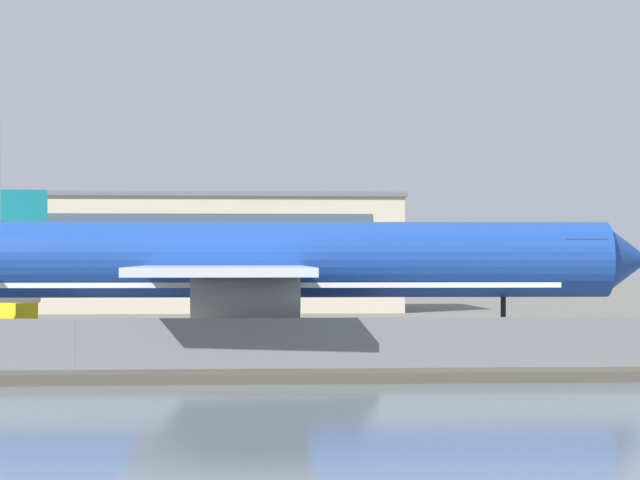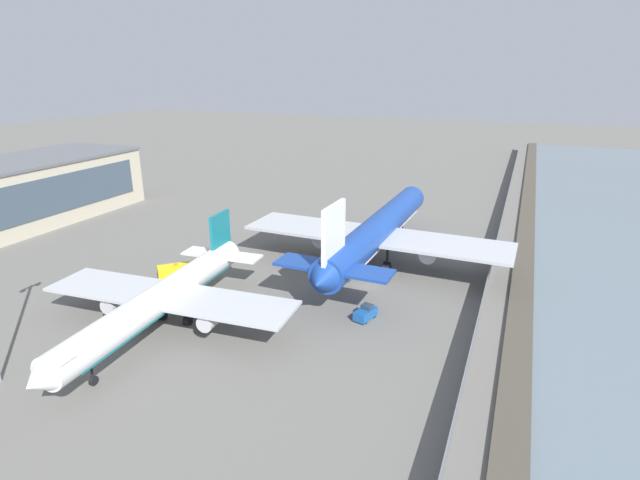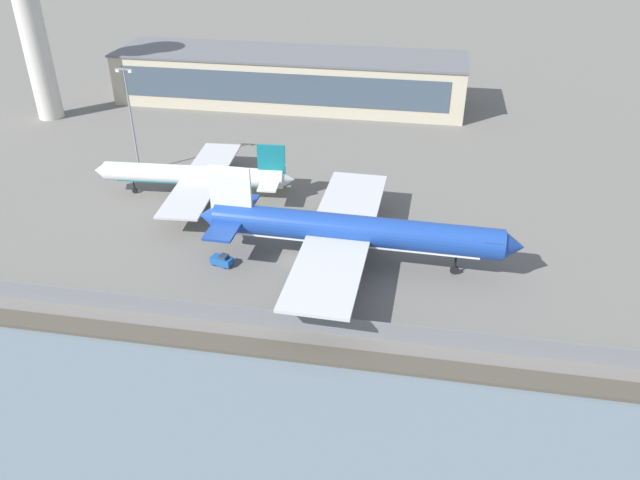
{
  "view_description": "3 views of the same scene",
  "coord_description": "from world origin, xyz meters",
  "px_view_note": "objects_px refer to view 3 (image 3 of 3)",
  "views": [
    {
      "loc": [
        6.18,
        -89.81,
        5.75
      ],
      "look_at": [
        13.45,
        3.35,
        6.78
      ],
      "focal_mm": 85.0,
      "sensor_mm": 36.0,
      "label": 1
    },
    {
      "loc": [
        -62.4,
        -18.76,
        29.15
      ],
      "look_at": [
        5.41,
        9.32,
        3.89
      ],
      "focal_mm": 28.0,
      "sensor_mm": 36.0,
      "label": 2
    },
    {
      "loc": [
        18.27,
        -77.15,
        50.83
      ],
      "look_at": [
        4.29,
        1.98,
        2.89
      ],
      "focal_mm": 35.0,
      "sensor_mm": 36.0,
      "label": 3
    }
  ],
  "objects_px": {
    "control_tower": "(30,19)",
    "passenger_jet_white_teal": "(196,176)",
    "baggage_tug": "(222,260)",
    "apron_light_mast_apron_west": "(131,115)",
    "ops_van": "(274,176)",
    "cargo_jet_blue": "(350,231)"
  },
  "relations": [
    {
      "from": "baggage_tug",
      "to": "control_tower",
      "type": "height_order",
      "value": "control_tower"
    },
    {
      "from": "cargo_jet_blue",
      "to": "passenger_jet_white_teal",
      "type": "xyz_separation_m",
      "value": [
        -29.76,
        17.02,
        -1.34
      ]
    },
    {
      "from": "control_tower",
      "to": "apron_light_mast_apron_west",
      "type": "bearing_deg",
      "value": -37.32
    },
    {
      "from": "ops_van",
      "to": "control_tower",
      "type": "xyz_separation_m",
      "value": [
        -60.68,
        25.96,
        21.05
      ]
    },
    {
      "from": "passenger_jet_white_teal",
      "to": "ops_van",
      "type": "distance_m",
      "value": 14.76
    },
    {
      "from": "baggage_tug",
      "to": "ops_van",
      "type": "distance_m",
      "value": 29.06
    },
    {
      "from": "ops_van",
      "to": "apron_light_mast_apron_west",
      "type": "bearing_deg",
      "value": 179.35
    },
    {
      "from": "cargo_jet_blue",
      "to": "control_tower",
      "type": "bearing_deg",
      "value": 146.96
    },
    {
      "from": "passenger_jet_white_teal",
      "to": "baggage_tug",
      "type": "bearing_deg",
      "value": -61.93
    },
    {
      "from": "baggage_tug",
      "to": "control_tower",
      "type": "xyz_separation_m",
      "value": [
        -59.8,
        55.0,
        21.53
      ]
    },
    {
      "from": "passenger_jet_white_teal",
      "to": "ops_van",
      "type": "relative_size",
      "value": 7.05
    },
    {
      "from": "passenger_jet_white_teal",
      "to": "apron_light_mast_apron_west",
      "type": "distance_m",
      "value": 18.57
    },
    {
      "from": "baggage_tug",
      "to": "control_tower",
      "type": "distance_m",
      "value": 84.06
    },
    {
      "from": "cargo_jet_blue",
      "to": "passenger_jet_white_teal",
      "type": "distance_m",
      "value": 34.31
    },
    {
      "from": "control_tower",
      "to": "passenger_jet_white_teal",
      "type": "bearing_deg",
      "value": -34.94
    },
    {
      "from": "cargo_jet_blue",
      "to": "baggage_tug",
      "type": "bearing_deg",
      "value": -167.63
    },
    {
      "from": "baggage_tug",
      "to": "apron_light_mast_apron_west",
      "type": "bearing_deg",
      "value": 131.7
    },
    {
      "from": "passenger_jet_white_teal",
      "to": "control_tower",
      "type": "height_order",
      "value": "control_tower"
    },
    {
      "from": "cargo_jet_blue",
      "to": "apron_light_mast_apron_west",
      "type": "relative_size",
      "value": 2.37
    },
    {
      "from": "cargo_jet_blue",
      "to": "apron_light_mast_apron_west",
      "type": "height_order",
      "value": "apron_light_mast_apron_west"
    },
    {
      "from": "passenger_jet_white_teal",
      "to": "baggage_tug",
      "type": "relative_size",
      "value": 10.42
    },
    {
      "from": "baggage_tug",
      "to": "ops_van",
      "type": "bearing_deg",
      "value": 88.27
    }
  ]
}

